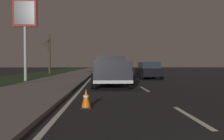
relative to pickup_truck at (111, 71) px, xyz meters
The scene contains 10 objects.
ground 14.50m from the pickup_truck, ahead, with size 144.00×144.00×0.00m, color black.
sidewalk_shoulder 14.92m from the pickup_truck, 15.37° to the left, with size 108.00×4.00×0.12m, color slate.
grass_verge 16.94m from the pickup_truck, 31.92° to the left, with size 108.00×6.00×0.01m, color #1E3819.
lane_markings 16.12m from the pickup_truck, ahead, with size 108.00×3.54×0.01m.
pickup_truck is the anchor object (origin of this frame).
sedan_blue 9.69m from the pickup_truck, ahead, with size 4.42×2.06×1.54m.
sedan_black 7.37m from the pickup_truck, 30.43° to the right, with size 4.43×2.07×1.54m.
gas_price_sign 8.88m from the pickup_truck, 58.68° to the left, with size 0.27×1.90×6.56m.
bare_tree_far 19.58m from the pickup_truck, 24.75° to the left, with size 1.88×0.83×5.64m.
traffic_cone_near 7.31m from the pickup_truck, behind, with size 0.36×0.36×0.58m.
Camera 1 is at (-1.22, 2.22, 1.32)m, focal length 35.06 mm.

